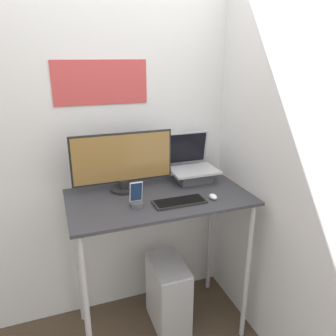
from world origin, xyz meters
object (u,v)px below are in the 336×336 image
object	(u,v)px
keyboard	(180,202)
computer_tower	(168,294)
laptop	(192,169)
cell_phone	(137,200)
monitor	(123,163)
mouse	(213,197)

from	to	relation	value
keyboard	computer_tower	world-z (taller)	keyboard
laptop	cell_phone	xyz separation A→B (m)	(-0.49, -0.29, -0.04)
monitor	cell_phone	world-z (taller)	monitor
laptop	computer_tower	world-z (taller)	laptop
monitor	mouse	size ratio (longest dim) A/B	9.58
monitor	mouse	xyz separation A→B (m)	(0.49, -0.33, -0.18)
mouse	cell_phone	distance (m)	0.48
keyboard	mouse	world-z (taller)	mouse
keyboard	cell_phone	size ratio (longest dim) A/B	2.06
laptop	keyboard	size ratio (longest dim) A/B	1.02
laptop	keyboard	bearing A→B (deg)	-124.61
laptop	monitor	size ratio (longest dim) A/B	0.50
mouse	cell_phone	world-z (taller)	cell_phone
laptop	monitor	xyz separation A→B (m)	(-0.50, -0.02, 0.11)
laptop	cell_phone	size ratio (longest dim) A/B	2.10
mouse	computer_tower	world-z (taller)	mouse
keyboard	computer_tower	xyz separation A→B (m)	(-0.02, 0.16, -0.81)
monitor	mouse	world-z (taller)	monitor
keyboard	computer_tower	distance (m)	0.82
computer_tower	cell_phone	bearing A→B (deg)	-154.11
keyboard	cell_phone	xyz separation A→B (m)	(-0.26, 0.04, 0.04)
laptop	cell_phone	world-z (taller)	laptop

